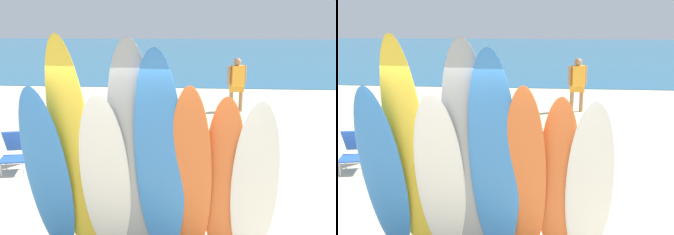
# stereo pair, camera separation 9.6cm
# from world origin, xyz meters

# --- Properties ---
(ground) EXTENTS (60.00, 60.00, 0.00)m
(ground) POSITION_xyz_m (0.00, 14.00, 0.00)
(ground) COLOR beige
(ocean_water) EXTENTS (60.00, 40.00, 0.02)m
(ocean_water) POSITION_xyz_m (0.00, 32.03, 0.01)
(ocean_water) COLOR #235B7F
(ocean_water) RESTS_ON ground
(surfboard_rack) EXTENTS (2.77, 0.07, 0.76)m
(surfboard_rack) POSITION_xyz_m (0.00, 0.00, 0.59)
(surfboard_rack) COLOR brown
(surfboard_rack) RESTS_ON ground
(surfboard_blue_0) EXTENTS (0.54, 0.71, 2.32)m
(surfboard_blue_0) POSITION_xyz_m (-1.18, -0.60, 1.16)
(surfboard_blue_0) COLOR #337AD1
(surfboard_blue_0) RESTS_ON ground
(surfboard_yellow_1) EXTENTS (0.54, 0.67, 2.84)m
(surfboard_yellow_1) POSITION_xyz_m (-0.88, -0.57, 1.42)
(surfboard_yellow_1) COLOR yellow
(surfboard_yellow_1) RESTS_ON ground
(surfboard_white_2) EXTENTS (0.60, 0.72, 2.24)m
(surfboard_white_2) POSITION_xyz_m (-0.51, -0.59, 1.12)
(surfboard_white_2) COLOR white
(surfboard_white_2) RESTS_ON ground
(surfboard_grey_3) EXTENTS (0.61, 0.74, 2.82)m
(surfboard_grey_3) POSITION_xyz_m (-0.18, -0.60, 1.41)
(surfboard_grey_3) COLOR #999EA3
(surfboard_grey_3) RESTS_ON ground
(surfboard_blue_4) EXTENTS (0.61, 0.78, 2.72)m
(surfboard_blue_4) POSITION_xyz_m (0.13, -0.66, 1.36)
(surfboard_blue_4) COLOR #337AD1
(surfboard_blue_4) RESTS_ON ground
(surfboard_orange_5) EXTENTS (0.51, 0.79, 2.36)m
(surfboard_orange_5) POSITION_xyz_m (0.47, -0.61, 1.18)
(surfboard_orange_5) COLOR orange
(surfboard_orange_5) RESTS_ON ground
(surfboard_orange_6) EXTENTS (0.50, 0.57, 2.21)m
(surfboard_orange_6) POSITION_xyz_m (0.85, -0.52, 1.11)
(surfboard_orange_6) COLOR orange
(surfboard_orange_6) RESTS_ON ground
(surfboard_white_7) EXTENTS (0.54, 0.57, 2.18)m
(surfboard_white_7) POSITION_xyz_m (1.19, -0.58, 1.09)
(surfboard_white_7) COLOR white
(surfboard_white_7) RESTS_ON ground
(beachgoer_strolling) EXTENTS (0.42, 0.59, 1.60)m
(beachgoer_strolling) POSITION_xyz_m (-1.19, 7.05, 0.92)
(beachgoer_strolling) COLOR beige
(beachgoer_strolling) RESTS_ON ground
(beachgoer_by_water) EXTENTS (0.62, 0.38, 1.75)m
(beachgoer_by_water) POSITION_xyz_m (1.76, 7.82, 1.01)
(beachgoer_by_water) COLOR #9E704C
(beachgoer_by_water) RESTS_ON ground
(beachgoer_photographing) EXTENTS (0.46, 0.52, 1.72)m
(beachgoer_photographing) POSITION_xyz_m (-0.49, 2.59, 0.99)
(beachgoer_photographing) COLOR beige
(beachgoer_photographing) RESTS_ON ground
(beach_chair_red) EXTENTS (0.64, 0.83, 0.79)m
(beach_chair_red) POSITION_xyz_m (-3.09, 2.44, 0.42)
(beach_chair_red) COLOR #B7B7BC
(beach_chair_red) RESTS_ON ground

